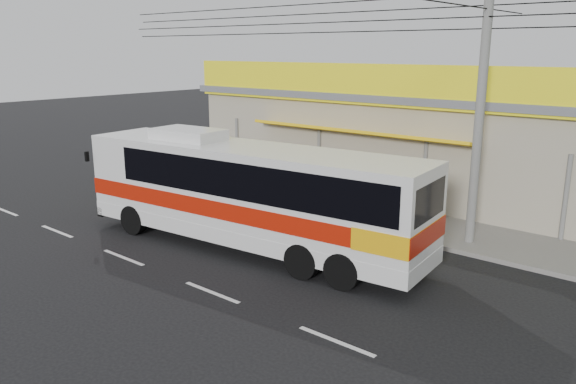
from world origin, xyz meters
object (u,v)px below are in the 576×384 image
at_px(motorbike_red, 244,186).
at_px(motorbike_dark, 272,180).
at_px(coach_bus, 252,190).
at_px(utility_pole, 489,9).

height_order(motorbike_red, motorbike_dark, motorbike_red).
distance_m(coach_bus, utility_pole, 8.90).
distance_m(motorbike_red, motorbike_dark, 1.64).
relative_size(motorbike_red, utility_pole, 0.05).
bearing_deg(motorbike_red, utility_pole, -81.90).
xyz_separation_m(motorbike_red, motorbike_dark, (0.09, 1.64, -0.02)).
bearing_deg(motorbike_dark, motorbike_red, 168.35).
distance_m(coach_bus, motorbike_dark, 7.23).
xyz_separation_m(motorbike_dark, utility_pole, (9.44, -0.94, 6.77)).
xyz_separation_m(coach_bus, utility_pole, (5.20, 4.77, 5.43)).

